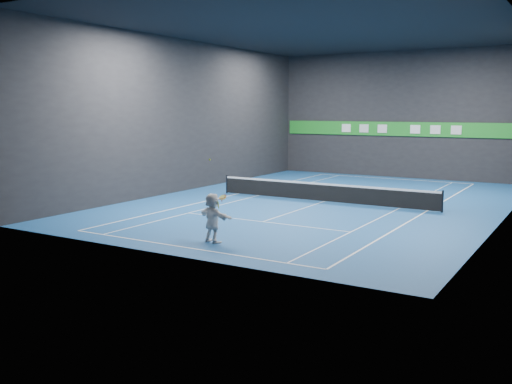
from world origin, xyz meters
The scene contains 20 objects.
ground centered at (0.00, 0.00, 0.00)m, with size 26.00×26.00×0.00m, color navy.
ceiling centered at (0.00, 0.00, 9.00)m, with size 26.00×26.00×0.00m, color black.
wall_back centered at (0.00, 13.00, 4.50)m, with size 18.00×0.10×9.00m, color black.
wall_front centered at (0.00, -13.00, 4.50)m, with size 18.00×0.10×9.00m, color black.
wall_left centered at (-9.00, 0.00, 4.50)m, with size 0.10×26.00×9.00m, color black.
wall_right centered at (9.00, 0.00, 4.50)m, with size 0.10×26.00×9.00m, color black.
baseline_near centered at (0.00, -11.89, 0.00)m, with size 10.98×0.08×0.01m, color white.
baseline_far centered at (0.00, 11.89, 0.00)m, with size 10.98×0.08×0.01m, color white.
sideline_doubles_left centered at (-5.49, 0.00, 0.00)m, with size 0.08×23.78×0.01m, color white.
sideline_doubles_right centered at (5.49, 0.00, 0.00)m, with size 0.08×23.78×0.01m, color white.
sideline_singles_left centered at (-4.11, 0.00, 0.00)m, with size 0.06×23.78×0.01m, color white.
sideline_singles_right centered at (4.11, 0.00, 0.00)m, with size 0.06×23.78×0.01m, color white.
service_line_near centered at (0.00, -6.40, 0.00)m, with size 8.23×0.06×0.01m, color white.
service_line_far centered at (0.00, 6.40, 0.00)m, with size 8.23×0.06×0.01m, color white.
center_service_line centered at (0.00, 0.00, 0.00)m, with size 0.06×12.80×0.01m, color white.
player centered at (0.38, -10.72, 0.92)m, with size 1.71×0.54×1.84m, color silver.
tennis_ball centered at (0.21, -10.62, 3.06)m, with size 0.07×0.07×0.07m, color #BCD623.
tennis_net centered at (0.00, 0.00, 0.54)m, with size 12.50×0.10×1.07m.
sponsor_banner centered at (0.00, 12.93, 3.50)m, with size 17.64×0.11×1.00m.
tennis_racket centered at (0.77, -10.67, 1.68)m, with size 0.42×0.40×0.54m.
Camera 1 is at (12.40, -27.60, 4.88)m, focal length 40.00 mm.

